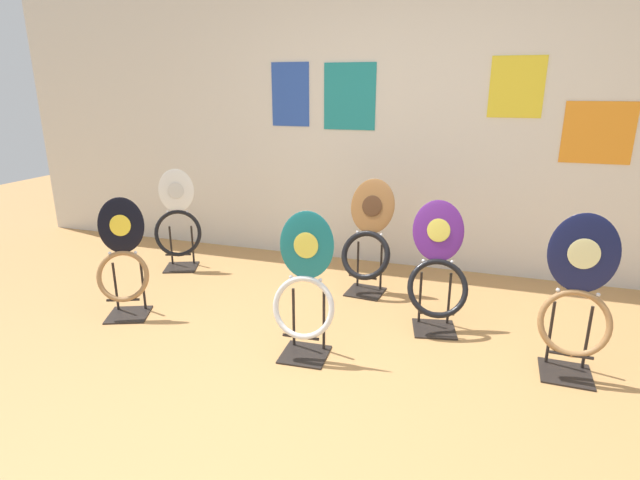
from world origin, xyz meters
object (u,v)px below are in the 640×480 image
toilet_seat_display_jazz_black (123,261)px  toilet_seat_display_white_plain (178,226)px  toilet_seat_display_teal_sax (305,292)px  toilet_seat_display_purple_note (437,272)px  toilet_seat_display_navy_moon (577,299)px  toilet_seat_display_woodgrain (368,243)px

toilet_seat_display_jazz_black → toilet_seat_display_white_plain: bearing=101.3°
toilet_seat_display_jazz_black → toilet_seat_display_teal_sax: 1.41m
toilet_seat_display_jazz_black → toilet_seat_display_purple_note: size_ratio=0.99×
toilet_seat_display_navy_moon → toilet_seat_display_teal_sax: size_ratio=1.05×
toilet_seat_display_teal_sax → toilet_seat_display_white_plain: bearing=145.8°
toilet_seat_display_woodgrain → toilet_seat_display_white_plain: 1.73m
toilet_seat_display_purple_note → toilet_seat_display_white_plain: size_ratio=0.96×
toilet_seat_display_jazz_black → toilet_seat_display_woodgrain: bearing=32.0°
toilet_seat_display_woodgrain → toilet_seat_display_white_plain: bearing=-180.0°
toilet_seat_display_woodgrain → toilet_seat_display_teal_sax: (-0.13, -1.09, 0.01)m
toilet_seat_display_woodgrain → toilet_seat_display_white_plain: size_ratio=1.00×
toilet_seat_display_navy_moon → toilet_seat_display_teal_sax: 1.53m
toilet_seat_display_jazz_black → toilet_seat_display_purple_note: (2.12, 0.50, -0.01)m
toilet_seat_display_navy_moon → toilet_seat_display_white_plain: size_ratio=1.05×
toilet_seat_display_jazz_black → toilet_seat_display_teal_sax: (1.41, -0.13, 0.01)m
toilet_seat_display_jazz_black → toilet_seat_display_white_plain: size_ratio=0.95×
toilet_seat_display_purple_note → toilet_seat_display_navy_moon: bearing=-23.8°
toilet_seat_display_purple_note → toilet_seat_display_woodgrain: bearing=141.5°
toilet_seat_display_woodgrain → toilet_seat_display_teal_sax: size_ratio=1.00×
toilet_seat_display_navy_moon → toilet_seat_display_jazz_black: (-2.91, -0.15, -0.05)m
toilet_seat_display_woodgrain → toilet_seat_display_white_plain: same height
toilet_seat_display_jazz_black → toilet_seat_display_white_plain: (-0.19, 0.96, -0.01)m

